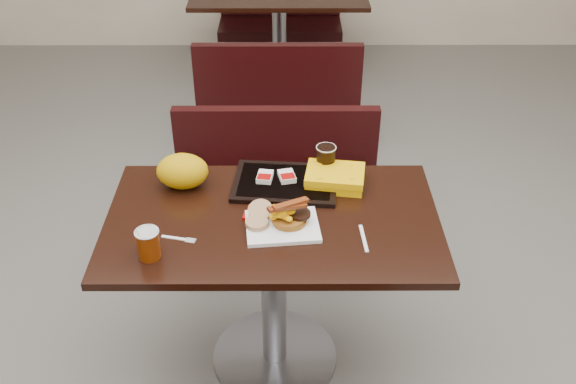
{
  "coord_description": "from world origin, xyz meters",
  "views": [
    {
      "loc": [
        0.05,
        -1.87,
        2.15
      ],
      "look_at": [
        0.06,
        0.06,
        0.82
      ],
      "focal_mm": 40.61,
      "sensor_mm": 36.0,
      "label": 1
    }
  ],
  "objects_px": {
    "fork": "(174,238)",
    "hashbrown_sleeve_left": "(265,177)",
    "bench_far_s": "(278,87)",
    "bench_far_n": "(280,12)",
    "coffee_cup_near": "(148,244)",
    "knife": "(364,238)",
    "platter": "(282,226)",
    "clamshell": "(335,178)",
    "hashbrown_sleeve_right": "(287,176)",
    "bench_near_n": "(276,195)",
    "tray": "(285,183)",
    "table_near": "(274,294)",
    "pancake_stack": "(290,219)",
    "table_far": "(279,43)",
    "coffee_cup_far": "(326,158)",
    "paper_bag": "(183,171)"
  },
  "relations": [
    {
      "from": "pancake_stack",
      "to": "bench_far_s",
      "type": "bearing_deg",
      "value": 91.8
    },
    {
      "from": "fork",
      "to": "coffee_cup_far",
      "type": "height_order",
      "value": "coffee_cup_far"
    },
    {
      "from": "table_far",
      "to": "hashbrown_sleeve_right",
      "type": "bearing_deg",
      "value": -88.75
    },
    {
      "from": "bench_near_n",
      "to": "pancake_stack",
      "type": "xyz_separation_m",
      "value": [
        0.06,
        -0.74,
        0.42
      ]
    },
    {
      "from": "fork",
      "to": "pancake_stack",
      "type": "bearing_deg",
      "value": 23.4
    },
    {
      "from": "hashbrown_sleeve_left",
      "to": "coffee_cup_far",
      "type": "relative_size",
      "value": 0.77
    },
    {
      "from": "platter",
      "to": "clamshell",
      "type": "xyz_separation_m",
      "value": [
        0.2,
        0.28,
        0.02
      ]
    },
    {
      "from": "bench_far_n",
      "to": "knife",
      "type": "height_order",
      "value": "knife"
    },
    {
      "from": "bench_far_s",
      "to": "hashbrown_sleeve_right",
      "type": "height_order",
      "value": "hashbrown_sleeve_right"
    },
    {
      "from": "hashbrown_sleeve_left",
      "to": "table_near",
      "type": "bearing_deg",
      "value": -73.57
    },
    {
      "from": "table_far",
      "to": "fork",
      "type": "xyz_separation_m",
      "value": [
        -0.34,
        -2.72,
        0.38
      ]
    },
    {
      "from": "tray",
      "to": "clamshell",
      "type": "distance_m",
      "value": 0.19
    },
    {
      "from": "hashbrown_sleeve_left",
      "to": "hashbrown_sleeve_right",
      "type": "distance_m",
      "value": 0.08
    },
    {
      "from": "paper_bag",
      "to": "bench_near_n",
      "type": "bearing_deg",
      "value": 55.26
    },
    {
      "from": "table_far",
      "to": "hashbrown_sleeve_right",
      "type": "distance_m",
      "value": 2.41
    },
    {
      "from": "bench_far_n",
      "to": "paper_bag",
      "type": "relative_size",
      "value": 5.07
    },
    {
      "from": "bench_far_s",
      "to": "bench_far_n",
      "type": "relative_size",
      "value": 1.0
    },
    {
      "from": "table_near",
      "to": "bench_far_s",
      "type": "bearing_deg",
      "value": 90.0
    },
    {
      "from": "bench_near_n",
      "to": "clamshell",
      "type": "relative_size",
      "value": 4.52
    },
    {
      "from": "table_near",
      "to": "table_far",
      "type": "bearing_deg",
      "value": 90.0
    },
    {
      "from": "tray",
      "to": "clamshell",
      "type": "height_order",
      "value": "clamshell"
    },
    {
      "from": "fork",
      "to": "hashbrown_sleeve_left",
      "type": "distance_m",
      "value": 0.46
    },
    {
      "from": "pancake_stack",
      "to": "hashbrown_sleeve_right",
      "type": "xyz_separation_m",
      "value": [
        -0.01,
        0.27,
        0.0
      ]
    },
    {
      "from": "bench_far_s",
      "to": "hashbrown_sleeve_left",
      "type": "height_order",
      "value": "hashbrown_sleeve_left"
    },
    {
      "from": "pancake_stack",
      "to": "coffee_cup_near",
      "type": "bearing_deg",
      "value": -159.95
    },
    {
      "from": "platter",
      "to": "paper_bag",
      "type": "height_order",
      "value": "paper_bag"
    },
    {
      "from": "tray",
      "to": "hashbrown_sleeve_right",
      "type": "xyz_separation_m",
      "value": [
        0.01,
        0.02,
        0.02
      ]
    },
    {
      "from": "coffee_cup_near",
      "to": "clamshell",
      "type": "relative_size",
      "value": 0.47
    },
    {
      "from": "pancake_stack",
      "to": "hashbrown_sleeve_right",
      "type": "height_order",
      "value": "same"
    },
    {
      "from": "knife",
      "to": "bench_near_n",
      "type": "bearing_deg",
      "value": -162.27
    },
    {
      "from": "bench_far_n",
      "to": "coffee_cup_far",
      "type": "height_order",
      "value": "coffee_cup_far"
    },
    {
      "from": "coffee_cup_near",
      "to": "knife",
      "type": "xyz_separation_m",
      "value": [
        0.72,
        0.09,
        -0.05
      ]
    },
    {
      "from": "bench_far_n",
      "to": "pancake_stack",
      "type": "distance_m",
      "value": 3.37
    },
    {
      "from": "hashbrown_sleeve_right",
      "to": "bench_near_n",
      "type": "bearing_deg",
      "value": 83.23
    },
    {
      "from": "platter",
      "to": "fork",
      "type": "distance_m",
      "value": 0.38
    },
    {
      "from": "pancake_stack",
      "to": "hashbrown_sleeve_right",
      "type": "distance_m",
      "value": 0.27
    },
    {
      "from": "coffee_cup_near",
      "to": "paper_bag",
      "type": "xyz_separation_m",
      "value": [
        0.06,
        0.42,
        0.02
      ]
    },
    {
      "from": "coffee_cup_near",
      "to": "fork",
      "type": "relative_size",
      "value": 0.85
    },
    {
      "from": "knife",
      "to": "hashbrown_sleeve_right",
      "type": "distance_m",
      "value": 0.44
    },
    {
      "from": "coffee_cup_far",
      "to": "paper_bag",
      "type": "xyz_separation_m",
      "value": [
        -0.55,
        -0.09,
        -0.0
      ]
    },
    {
      "from": "coffee_cup_near",
      "to": "hashbrown_sleeve_left",
      "type": "height_order",
      "value": "coffee_cup_near"
    },
    {
      "from": "platter",
      "to": "clamshell",
      "type": "height_order",
      "value": "clamshell"
    },
    {
      "from": "knife",
      "to": "paper_bag",
      "type": "xyz_separation_m",
      "value": [
        -0.66,
        0.33,
        0.07
      ]
    },
    {
      "from": "clamshell",
      "to": "hashbrown_sleeve_left",
      "type": "bearing_deg",
      "value": -173.58
    },
    {
      "from": "platter",
      "to": "pancake_stack",
      "type": "height_order",
      "value": "pancake_stack"
    },
    {
      "from": "pancake_stack",
      "to": "fork",
      "type": "distance_m",
      "value": 0.41
    },
    {
      "from": "bench_far_s",
      "to": "bench_far_n",
      "type": "distance_m",
      "value": 1.4
    },
    {
      "from": "fork",
      "to": "coffee_cup_far",
      "type": "bearing_deg",
      "value": 50.13
    },
    {
      "from": "coffee_cup_near",
      "to": "hashbrown_sleeve_left",
      "type": "relative_size",
      "value": 1.35
    },
    {
      "from": "bench_near_n",
      "to": "clamshell",
      "type": "distance_m",
      "value": 0.68
    }
  ]
}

